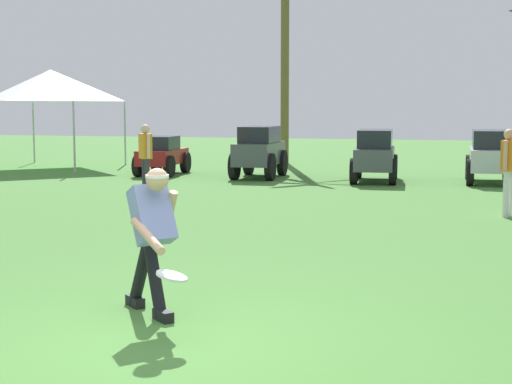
% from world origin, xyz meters
% --- Properties ---
extents(ground_plane, '(80.00, 80.00, 0.00)m').
position_xyz_m(ground_plane, '(0.00, 0.00, 0.00)').
color(ground_plane, '#447A34').
extents(frisbee_thrower, '(0.78, 0.94, 1.40)m').
position_xyz_m(frisbee_thrower, '(-0.41, 0.89, 0.79)').
color(frisbee_thrower, black).
rests_on(frisbee_thrower, ground_plane).
extents(frisbee_in_flight, '(0.30, 0.30, 0.09)m').
position_xyz_m(frisbee_in_flight, '(0.05, 0.21, 0.55)').
color(frisbee_in_flight, white).
extents(teammate_near_sideline, '(0.30, 0.49, 1.56)m').
position_xyz_m(teammate_near_sideline, '(3.03, 8.72, 0.94)').
color(teammate_near_sideline, silver).
rests_on(teammate_near_sideline, ground_plane).
extents(teammate_midfield, '(0.39, 0.41, 1.56)m').
position_xyz_m(teammate_midfield, '(-4.44, 9.90, 0.94)').
color(teammate_midfield, '#33333D').
rests_on(teammate_midfield, ground_plane).
extents(parked_car_slot_a, '(1.22, 2.26, 1.10)m').
position_xyz_m(parked_car_slot_a, '(-6.15, 14.98, 0.56)').
color(parked_car_slot_a, maroon).
rests_on(parked_car_slot_a, ground_plane).
extents(parked_car_slot_b, '(1.24, 2.38, 1.40)m').
position_xyz_m(parked_car_slot_b, '(-3.25, 14.87, 0.74)').
color(parked_car_slot_b, '#474C51').
rests_on(parked_car_slot_b, ground_plane).
extents(parked_car_slot_c, '(1.33, 2.47, 1.34)m').
position_xyz_m(parked_car_slot_c, '(-0.06, 14.63, 0.72)').
color(parked_car_slot_c, '#474C51').
rests_on(parked_car_slot_c, ground_plane).
extents(parked_car_slot_d, '(1.20, 2.42, 1.34)m').
position_xyz_m(parked_car_slot_d, '(2.80, 15.06, 0.72)').
color(parked_car_slot_d, '#B7BABF').
rests_on(parked_car_slot_d, ground_plane).
extents(palm_tree_far_left, '(3.39, 2.73, 6.73)m').
position_xyz_m(palm_tree_far_left, '(-3.81, 20.20, 4.13)').
color(palm_tree_far_left, brown).
rests_on(palm_tree_far_left, ground_plane).
extents(event_tent, '(3.60, 3.60, 3.09)m').
position_xyz_m(event_tent, '(-10.50, 16.41, 2.59)').
color(event_tent, '#B2B5BA').
rests_on(event_tent, ground_plane).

